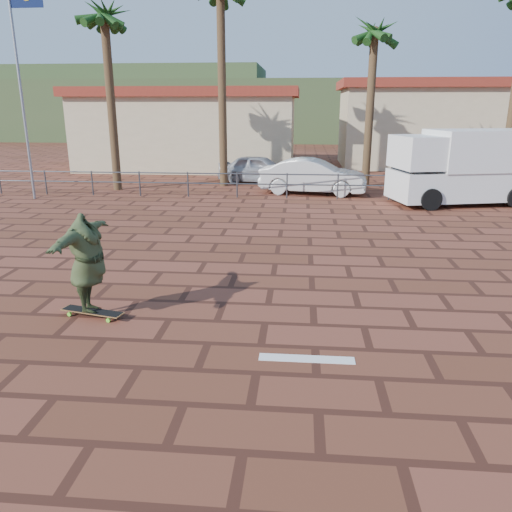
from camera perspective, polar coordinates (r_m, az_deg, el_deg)
The scene contains 15 objects.
ground at distance 8.58m, azimuth 1.03°, elevation -7.67°, with size 120.00×120.00×0.00m, color brown.
paint_stripe at distance 7.49m, azimuth 5.80°, elevation -11.60°, with size 1.40×0.22×0.01m, color white.
guardrail at distance 20.01m, azimuth 3.57°, elevation 8.53°, with size 24.06×0.06×1.00m.
flagpole at distance 21.52m, azimuth -25.17°, elevation 18.21°, with size 1.30×0.10×8.00m.
palm_far_left at distance 23.00m, azimuth -16.94°, elevation 24.35°, with size 2.40×2.40×8.25m.
palm_center at distance 23.65m, azimuth 13.39°, elevation 23.22°, with size 2.40×2.40×7.75m.
building_west at distance 30.53m, azimuth -7.47°, elevation 14.29°, with size 12.60×7.60×4.50m.
building_east at distance 32.67m, azimuth 18.93°, elevation 14.17°, with size 10.60×6.60×5.00m.
hill_front at distance 57.80m, azimuth 4.80°, elevation 16.22°, with size 70.00×18.00×6.00m, color #384C28.
hill_back at distance 67.66m, azimuth -14.95°, elevation 16.67°, with size 35.00×14.00×8.00m, color #384C28.
longboard at distance 9.25m, azimuth -18.20°, elevation -6.07°, with size 1.19×0.52×0.11m.
skateboarder at distance 8.95m, azimuth -18.71°, elevation -0.78°, with size 2.15×0.58×1.75m, color #344022.
campervan at distance 20.33m, azimuth 22.82°, elevation 9.52°, with size 5.59×3.34×2.71m.
car_silver at distance 24.05m, azimuth 0.39°, elevation 9.91°, with size 1.56×3.87×1.32m, color #A8AAAF.
car_white at distance 21.19m, azimuth 6.54°, elevation 9.03°, with size 1.53×4.38×1.44m, color silver.
Camera 1 is at (0.55, -7.79, 3.56)m, focal length 35.00 mm.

